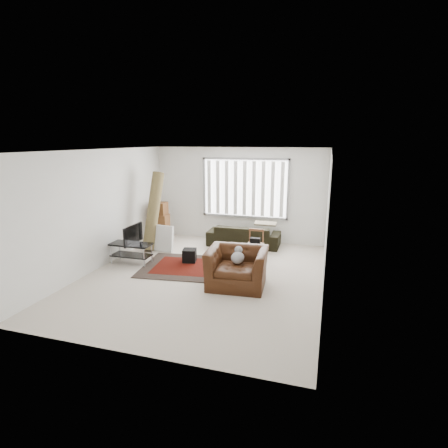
# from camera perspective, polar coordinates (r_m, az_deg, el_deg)

# --- Properties ---
(room) EXTENTS (6.00, 6.02, 2.71)m
(room) POSITION_cam_1_polar(r_m,az_deg,el_deg) (7.74, -1.94, 5.10)
(room) COLOR beige
(room) RESTS_ON ground
(persian_rug) EXTENTS (2.76, 2.01, 0.02)m
(persian_rug) POSITION_cam_1_polar(r_m,az_deg,el_deg) (8.21, -4.24, -7.07)
(persian_rug) COLOR black
(persian_rug) RESTS_ON ground
(tv_stand) EXTENTS (0.98, 0.44, 0.49)m
(tv_stand) POSITION_cam_1_polar(r_m,az_deg,el_deg) (8.68, -14.93, -3.94)
(tv_stand) COLOR black
(tv_stand) RESTS_ON ground
(tv) EXTENTS (0.10, 0.80, 0.46)m
(tv) POSITION_cam_1_polar(r_m,az_deg,el_deg) (8.58, -15.07, -1.61)
(tv) COLOR black
(tv) RESTS_ON tv_stand
(subwoofer) EXTENTS (0.37, 0.37, 0.31)m
(subwoofer) POSITION_cam_1_polar(r_m,az_deg,el_deg) (8.52, -5.66, -5.12)
(subwoofer) COLOR black
(subwoofer) RESTS_ON persian_rug
(moving_boxes) EXTENTS (0.49, 0.46, 1.16)m
(moving_boxes) POSITION_cam_1_polar(r_m,az_deg,el_deg) (10.24, -10.31, 0.04)
(moving_boxes) COLOR brown
(moving_boxes) RESTS_ON ground
(white_flatpack) EXTENTS (0.56, 0.23, 0.70)m
(white_flatpack) POSITION_cam_1_polar(r_m,az_deg,el_deg) (9.41, -9.83, -2.34)
(white_flatpack) COLOR silver
(white_flatpack) RESTS_ON ground
(rolled_rug) EXTENTS (0.45, 0.97, 2.09)m
(rolled_rug) POSITION_cam_1_polar(r_m,az_deg,el_deg) (9.55, -11.48, 2.10)
(rolled_rug) COLOR brown
(rolled_rug) RESTS_ON ground
(sofa) EXTENTS (2.02, 0.91, 0.77)m
(sofa) POSITION_cam_1_polar(r_m,az_deg,el_deg) (9.78, 3.26, -1.35)
(sofa) COLOR black
(sofa) RESTS_ON ground
(side_chair) EXTENTS (0.41, 0.41, 0.74)m
(side_chair) POSITION_cam_1_polar(r_m,az_deg,el_deg) (8.66, 5.12, -3.14)
(side_chair) COLOR #927860
(side_chair) RESTS_ON ground
(armchair) EXTENTS (1.27, 1.12, 0.88)m
(armchair) POSITION_cam_1_polar(r_m,az_deg,el_deg) (7.10, 2.14, -6.66)
(armchair) COLOR #391B0B
(armchair) RESTS_ON ground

